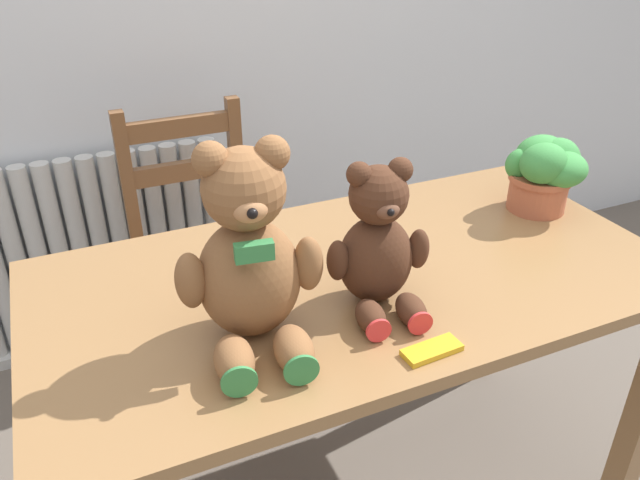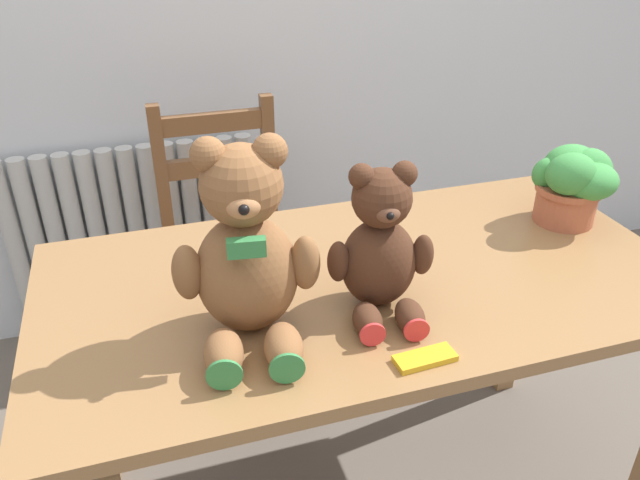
{
  "view_description": "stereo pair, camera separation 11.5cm",
  "coord_description": "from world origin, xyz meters",
  "px_view_note": "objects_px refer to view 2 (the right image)",
  "views": [
    {
      "loc": [
        -0.54,
        -0.66,
        1.48
      ],
      "look_at": [
        -0.13,
        0.26,
        0.91
      ],
      "focal_mm": 35.0,
      "sensor_mm": 36.0,
      "label": 1
    },
    {
      "loc": [
        -0.43,
        -0.7,
        1.48
      ],
      "look_at": [
        -0.13,
        0.26,
        0.91
      ],
      "focal_mm": 35.0,
      "sensor_mm": 36.0,
      "label": 2
    }
  ],
  "objects_px": {
    "teddy_bear_left": "(246,255)",
    "chocolate_bar": "(427,358)",
    "wooden_chair_behind": "(230,257)",
    "teddy_bear_right": "(381,249)",
    "potted_plant": "(575,181)"
  },
  "relations": [
    {
      "from": "chocolate_bar",
      "to": "potted_plant",
      "type": "bearing_deg",
      "value": 33.68
    },
    {
      "from": "teddy_bear_right",
      "to": "potted_plant",
      "type": "distance_m",
      "value": 0.62
    },
    {
      "from": "teddy_bear_left",
      "to": "teddy_bear_right",
      "type": "relative_size",
      "value": 1.26
    },
    {
      "from": "chocolate_bar",
      "to": "teddy_bear_left",
      "type": "bearing_deg",
      "value": 146.61
    },
    {
      "from": "wooden_chair_behind",
      "to": "teddy_bear_right",
      "type": "height_order",
      "value": "teddy_bear_right"
    },
    {
      "from": "teddy_bear_left",
      "to": "chocolate_bar",
      "type": "relative_size",
      "value": 3.43
    },
    {
      "from": "teddy_bear_left",
      "to": "chocolate_bar",
      "type": "xyz_separation_m",
      "value": [
        0.28,
        -0.18,
        -0.16
      ]
    },
    {
      "from": "potted_plant",
      "to": "teddy_bear_left",
      "type": "bearing_deg",
      "value": -166.92
    },
    {
      "from": "wooden_chair_behind",
      "to": "potted_plant",
      "type": "relative_size",
      "value": 4.58
    },
    {
      "from": "wooden_chair_behind",
      "to": "chocolate_bar",
      "type": "xyz_separation_m",
      "value": [
        0.2,
        -0.97,
        0.31
      ]
    },
    {
      "from": "teddy_bear_left",
      "to": "teddy_bear_right",
      "type": "distance_m",
      "value": 0.26
    },
    {
      "from": "wooden_chair_behind",
      "to": "teddy_bear_left",
      "type": "xyz_separation_m",
      "value": [
        -0.08,
        -0.79,
        0.47
      ]
    },
    {
      "from": "wooden_chair_behind",
      "to": "teddy_bear_right",
      "type": "relative_size",
      "value": 3.04
    },
    {
      "from": "teddy_bear_left",
      "to": "potted_plant",
      "type": "height_order",
      "value": "teddy_bear_left"
    },
    {
      "from": "teddy_bear_left",
      "to": "teddy_bear_right",
      "type": "xyz_separation_m",
      "value": [
        0.26,
        0.0,
        -0.03
      ]
    }
  ]
}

